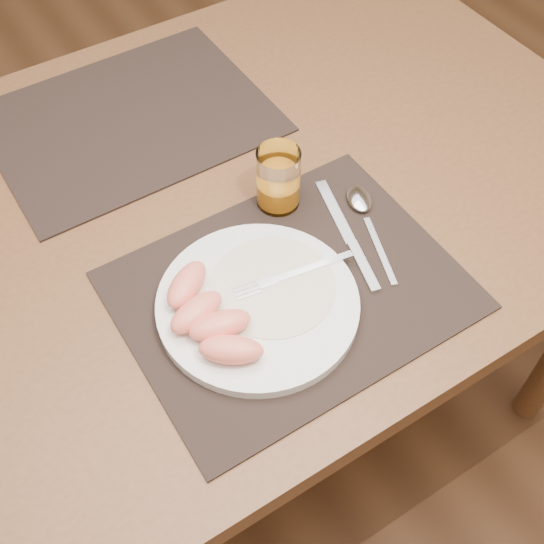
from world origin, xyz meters
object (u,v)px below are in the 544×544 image
(placemat_far, at_px, (130,119))
(placemat_near, at_px, (290,290))
(spoon, at_px, (362,206))
(table, at_px, (204,233))
(plate, at_px, (258,304))
(knife, at_px, (351,243))
(juice_glass, at_px, (278,181))
(fork, at_px, (284,277))

(placemat_far, bearing_deg, placemat_near, -85.45)
(placemat_far, distance_m, spoon, 0.43)
(table, xyz_separation_m, placemat_near, (0.02, -0.22, 0.09))
(table, distance_m, placemat_far, 0.24)
(plate, distance_m, knife, 0.17)
(spoon, relative_size, juice_glass, 1.92)
(placemat_near, height_order, fork, fork)
(placemat_near, distance_m, knife, 0.12)
(plate, xyz_separation_m, juice_glass, (0.13, 0.15, 0.04))
(placemat_near, height_order, placemat_far, same)
(placemat_near, distance_m, juice_glass, 0.17)
(plate, relative_size, spoon, 1.44)
(placemat_far, bearing_deg, fork, -85.87)
(placemat_far, xyz_separation_m, fork, (0.03, -0.43, 0.02))
(placemat_near, xyz_separation_m, spoon, (0.17, 0.07, 0.01))
(spoon, distance_m, juice_glass, 0.13)
(knife, relative_size, spoon, 1.15)
(juice_glass, bearing_deg, spoon, -38.77)
(placemat_near, distance_m, plate, 0.05)
(placemat_far, distance_m, juice_glass, 0.32)
(juice_glass, bearing_deg, table, 142.06)
(placemat_far, height_order, plate, plate)
(plate, bearing_deg, fork, 15.20)
(plate, relative_size, knife, 1.25)
(knife, xyz_separation_m, spoon, (0.05, 0.05, 0.00))
(placemat_far, height_order, juice_glass, juice_glass)
(placemat_far, height_order, fork, fork)
(plate, relative_size, juice_glass, 2.76)
(plate, distance_m, fork, 0.05)
(knife, height_order, juice_glass, juice_glass)
(table, relative_size, plate, 5.19)
(knife, distance_m, juice_glass, 0.14)
(table, distance_m, plate, 0.24)
(table, relative_size, placemat_far, 3.11)
(placemat_near, xyz_separation_m, juice_glass, (0.07, 0.15, 0.05))
(placemat_far, xyz_separation_m, plate, (-0.02, -0.44, 0.01))
(table, height_order, juice_glass, juice_glass)
(placemat_near, relative_size, placemat_far, 1.00)
(table, relative_size, fork, 8.00)
(spoon, bearing_deg, placemat_near, -158.49)
(table, xyz_separation_m, placemat_far, (-0.01, 0.22, 0.09))
(placemat_far, relative_size, spoon, 2.40)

